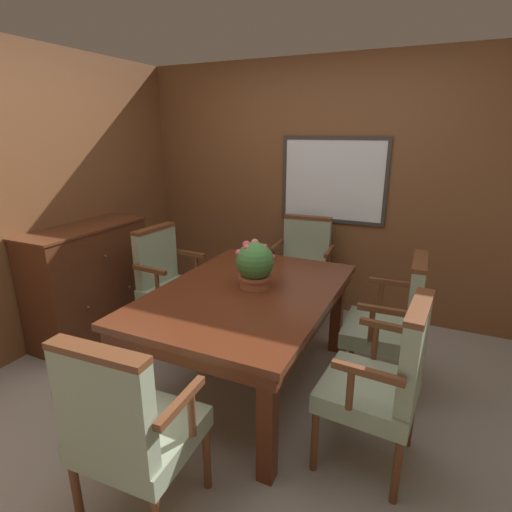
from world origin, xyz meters
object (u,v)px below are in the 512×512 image
object	(u,v)px
chair_right_near	(385,378)
chair_right_far	(393,319)
dining_table	(247,302)
chair_left_far	(168,279)
chair_head_near	(128,425)
chair_head_far	(303,264)
potted_plant	(255,265)
sideboard_cabinet	(90,281)

from	to	relation	value
chair_right_near	chair_right_far	bearing A→B (deg)	-172.59
dining_table	chair_left_far	world-z (taller)	chair_left_far
chair_right_near	chair_right_far	world-z (taller)	same
chair_right_near	chair_head_near	world-z (taller)	same
chair_right_near	chair_head_far	world-z (taller)	same
dining_table	potted_plant	world-z (taller)	potted_plant
chair_head_near	chair_head_far	world-z (taller)	same
chair_head_far	chair_head_near	bearing A→B (deg)	-93.17
chair_left_far	potted_plant	bearing A→B (deg)	-101.78
chair_right_near	potted_plant	size ratio (longest dim) A/B	2.98
chair_left_far	sideboard_cabinet	distance (m)	0.72
sideboard_cabinet	chair_head_far	bearing A→B (deg)	35.07
chair_right_near	sideboard_cabinet	size ratio (longest dim) A/B	0.90
chair_right_near	potted_plant	xyz separation A→B (m)	(-0.96, 0.44, 0.35)
chair_head_far	sideboard_cabinet	distance (m)	1.98
chair_head_far	dining_table	bearing A→B (deg)	-93.36
chair_head_far	chair_left_far	size ratio (longest dim) A/B	1.00
potted_plant	dining_table	bearing A→B (deg)	-108.34
dining_table	chair_head_near	xyz separation A→B (m)	(0.01, -1.21, -0.10)
chair_head_near	chair_right_far	bearing A→B (deg)	-123.35
chair_left_far	sideboard_cabinet	world-z (taller)	sideboard_cabinet
chair_right_near	chair_head_far	bearing A→B (deg)	-144.56
chair_right_near	chair_head_far	xyz separation A→B (m)	(-0.99, 1.61, 0.00)
chair_head_near	sideboard_cabinet	bearing A→B (deg)	-41.74
chair_head_near	chair_right_far	size ratio (longest dim) A/B	1.00
chair_head_far	potted_plant	bearing A→B (deg)	-92.10
chair_right_near	sideboard_cabinet	distance (m)	2.65
dining_table	chair_head_far	distance (m)	1.25
chair_head_far	chair_left_far	bearing A→B (deg)	-140.25
dining_table	sideboard_cabinet	distance (m)	1.63
chair_head_near	chair_head_far	bearing A→B (deg)	-92.51
chair_right_far	potted_plant	size ratio (longest dim) A/B	2.98
potted_plant	chair_head_near	bearing A→B (deg)	-90.69
dining_table	potted_plant	distance (m)	0.27
chair_head_far	potted_plant	distance (m)	1.22
chair_right_near	chair_head_far	distance (m)	1.89
chair_head_far	sideboard_cabinet	world-z (taller)	sideboard_cabinet
chair_right_far	chair_left_far	xyz separation A→B (m)	(-1.88, -0.01, 0.00)
chair_right_far	chair_right_near	bearing A→B (deg)	1.75
chair_left_far	potted_plant	world-z (taller)	potted_plant
chair_right_far	chair_left_far	bearing A→B (deg)	-91.47
potted_plant	sideboard_cabinet	distance (m)	1.69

